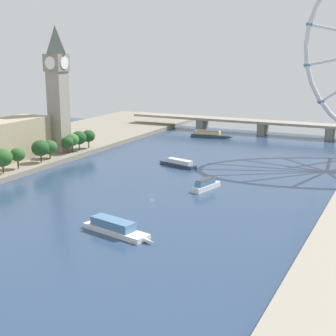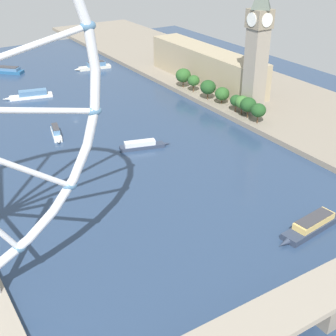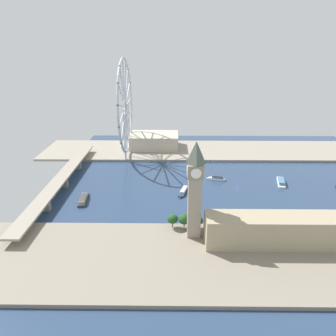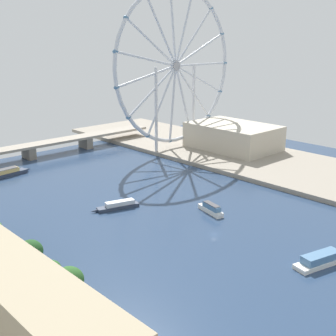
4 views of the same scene
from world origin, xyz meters
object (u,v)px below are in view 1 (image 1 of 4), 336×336
(tour_boat_0, at_px, (178,163))
(tour_boat_3, at_px, (210,135))
(tour_boat_5, at_px, (207,185))
(clock_tower, at_px, (58,87))
(river_bridge, at_px, (263,124))
(tour_boat_1, at_px, (115,228))

(tour_boat_0, bearing_deg, tour_boat_3, -62.96)
(tour_boat_5, bearing_deg, tour_boat_0, 53.57)
(clock_tower, relative_size, tour_boat_3, 2.35)
(tour_boat_3, height_order, tour_boat_5, tour_boat_5)
(river_bridge, bearing_deg, tour_boat_5, -83.49)
(clock_tower, xyz_separation_m, tour_boat_0, (81.67, 4.92, -42.25))
(tour_boat_0, bearing_deg, river_bridge, -79.57)
(tour_boat_0, distance_m, tour_boat_5, 51.97)
(river_bridge, height_order, tour_boat_3, river_bridge)
(clock_tower, bearing_deg, tour_boat_3, 59.70)
(clock_tower, relative_size, river_bridge, 0.34)
(tour_boat_0, height_order, tour_boat_5, tour_boat_5)
(tour_boat_0, distance_m, tour_boat_1, 114.48)
(river_bridge, xyz_separation_m, tour_boat_3, (-33.11, -33.02, -6.37))
(river_bridge, distance_m, tour_boat_0, 135.56)
(clock_tower, distance_m, tour_boat_3, 130.34)
(clock_tower, relative_size, tour_boat_0, 2.82)
(clock_tower, distance_m, tour_boat_1, 156.66)
(tour_boat_0, bearing_deg, tour_boat_1, 118.87)
(clock_tower, xyz_separation_m, tour_boat_1, (106.69, -106.79, -41.89))
(river_bridge, height_order, tour_boat_5, river_bridge)
(river_bridge, distance_m, tour_boat_1, 246.75)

